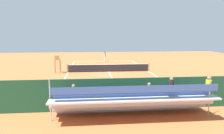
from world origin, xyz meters
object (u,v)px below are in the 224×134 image
object	(u,v)px
tennis_ball_near	(101,63)
tennis_ball_far	(101,62)
bleacher_stand	(133,101)
courtside_bench	(167,96)
umpire_chair	(57,62)
tennis_net	(109,68)
equipment_bag	(136,103)
tennis_player	(105,56)
tennis_racket	(102,61)

from	to	relation	value
tennis_ball_near	tennis_ball_far	size ratio (longest dim) A/B	1.00
bleacher_stand	courtside_bench	xyz separation A→B (m)	(-2.72, -2.10, -0.38)
umpire_chair	tennis_ball_far	xyz separation A→B (m)	(-5.72, -9.88, -1.28)
courtside_bench	tennis_ball_near	world-z (taller)	courtside_bench
tennis_ball_far	tennis_net	bearing A→B (deg)	92.86
equipment_bag	tennis_ball_near	bearing A→B (deg)	-86.92
courtside_bench	tennis_player	bearing A→B (deg)	-83.86
equipment_bag	courtside_bench	bearing A→B (deg)	-176.56
umpire_chair	tennis_ball_far	world-z (taller)	umpire_chair
equipment_bag	tennis_ball_far	world-z (taller)	equipment_bag
bleacher_stand	tennis_player	world-z (taller)	bleacher_stand
bleacher_stand	tennis_player	xyz separation A→B (m)	(-0.18, -25.66, 0.08)
tennis_net	tennis_racket	xyz separation A→B (m)	(0.25, -10.49, -0.49)
bleacher_stand	tennis_ball_near	xyz separation A→B (m)	(0.56, -23.13, -0.91)
courtside_bench	tennis_ball_near	bearing A→B (deg)	-81.15
umpire_chair	tennis_ball_near	size ratio (longest dim) A/B	32.42
tennis_player	tennis_racket	bearing A→B (deg)	-23.51
tennis_net	umpire_chair	bearing A→B (deg)	2.70
courtside_bench	tennis_racket	size ratio (longest dim) A/B	3.07
bleacher_stand	tennis_racket	bearing A→B (deg)	-89.36
equipment_bag	tennis_net	bearing A→B (deg)	-87.34
courtside_bench	umpire_chair	bearing A→B (deg)	-55.38
tennis_net	bleacher_stand	xyz separation A→B (m)	(-0.04, 15.37, 0.44)
courtside_bench	tennis_ball_far	distance (m)	23.09
equipment_bag	tennis_player	bearing A→B (deg)	-89.04
tennis_player	tennis_ball_far	world-z (taller)	tennis_player
tennis_ball_near	courtside_bench	bearing A→B (deg)	98.85
tennis_racket	tennis_ball_far	world-z (taller)	tennis_ball_far
courtside_bench	tennis_racket	distance (m)	23.96
umpire_chair	equipment_bag	distance (m)	14.82
courtside_bench	tennis_player	xyz separation A→B (m)	(2.54, -23.56, 0.46)
umpire_chair	tennis_player	distance (m)	12.38
bleacher_stand	tennis_ball_far	size ratio (longest dim) A/B	137.27
bleacher_stand	tennis_ball_near	size ratio (longest dim) A/B	137.27
umpire_chair	courtside_bench	bearing A→B (deg)	124.62
tennis_ball_near	tennis_ball_far	distance (m)	1.82
tennis_player	tennis_ball_near	size ratio (longest dim) A/B	29.18
tennis_player	tennis_ball_near	world-z (taller)	tennis_player
tennis_player	equipment_bag	bearing A→B (deg)	90.96
tennis_racket	tennis_net	bearing A→B (deg)	91.35
tennis_net	tennis_racket	bearing A→B (deg)	-88.65
courtside_bench	tennis_ball_far	bearing A→B (deg)	-81.93
bleacher_stand	tennis_ball_near	distance (m)	23.16
tennis_ball_near	tennis_racket	bearing A→B (deg)	-95.62
courtside_bench	tennis_player	size ratio (longest dim) A/B	0.93
tennis_ball_far	umpire_chair	bearing A→B (deg)	59.92
tennis_net	courtside_bench	distance (m)	13.56
equipment_bag	tennis_racket	size ratio (longest dim) A/B	1.54
equipment_bag	tennis_racket	xyz separation A→B (m)	(0.87, -23.89, -0.16)
bleacher_stand	courtside_bench	distance (m)	3.45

